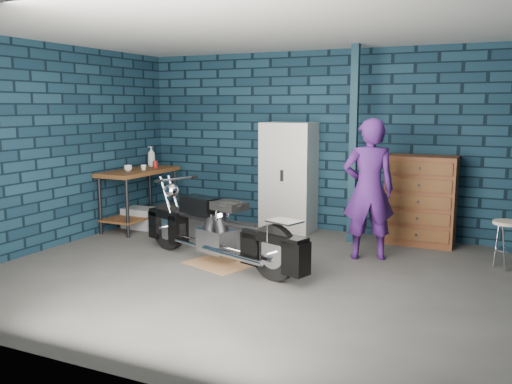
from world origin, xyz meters
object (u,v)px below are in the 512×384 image
(workbench, at_px, (140,199))
(person, at_px, (369,189))
(storage_bin, at_px, (141,218))
(locker, at_px, (289,177))
(motorcycle, at_px, (219,224))
(shop_stool, at_px, (505,245))
(tool_chest, at_px, (421,200))

(workbench, bearing_deg, person, -3.51)
(storage_bin, xyz_separation_m, locker, (2.15, 0.81, 0.66))
(motorcycle, bearing_deg, person, 51.89)
(storage_bin, bearing_deg, locker, 20.68)
(workbench, xyz_separation_m, person, (3.63, -0.22, 0.42))
(locker, bearing_deg, storage_bin, -159.32)
(shop_stool, bearing_deg, motorcycle, -157.87)
(storage_bin, bearing_deg, workbench, 135.54)
(motorcycle, relative_size, storage_bin, 4.41)
(tool_chest, height_order, shop_stool, tool_chest)
(person, xyz_separation_m, locker, (-1.46, 1.02, -0.05))
(person, bearing_deg, tool_chest, -137.40)
(motorcycle, height_order, storage_bin, motorcycle)
(motorcycle, height_order, tool_chest, tool_chest)
(motorcycle, distance_m, person, 1.88)
(locker, height_order, shop_stool, locker)
(workbench, bearing_deg, shop_stool, 0.35)
(shop_stool, bearing_deg, workbench, -179.65)
(person, relative_size, tool_chest, 1.43)
(storage_bin, distance_m, shop_stool, 5.18)
(motorcycle, height_order, shop_stool, motorcycle)
(storage_bin, bearing_deg, shop_stool, 0.57)
(workbench, xyz_separation_m, tool_chest, (4.11, 0.79, 0.15))
(motorcycle, distance_m, tool_chest, 2.86)
(person, relative_size, locker, 1.06)
(shop_stool, bearing_deg, person, -170.73)
(locker, distance_m, tool_chest, 1.95)
(tool_chest, distance_m, shop_stool, 1.36)
(workbench, bearing_deg, locker, 20.05)
(workbench, xyz_separation_m, locker, (2.17, 0.79, 0.37))
(workbench, height_order, person, person)
(workbench, relative_size, locker, 0.85)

